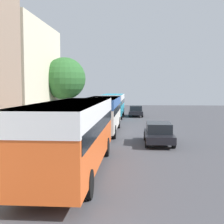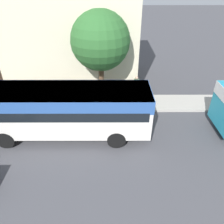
{
  "view_description": "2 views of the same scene",
  "coord_description": "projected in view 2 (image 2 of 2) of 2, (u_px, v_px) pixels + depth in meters",
  "views": [
    {
      "loc": [
        1.02,
        -4.9,
        3.72
      ],
      "look_at": [
        -0.84,
        20.07,
        1.73
      ],
      "focal_mm": 50.0,
      "sensor_mm": 36.0,
      "label": 1
    },
    {
      "loc": [
        8.55,
        23.02,
        8.12
      ],
      "look_at": [
        -1.57,
        23.03,
        1.57
      ],
      "focal_mm": 35.0,
      "sensor_mm": 36.0,
      "label": 2
    }
  ],
  "objects": [
    {
      "name": "pedestrian_near_curb",
      "position": [
        136.0,
        87.0,
        15.8
      ],
      "size": [
        0.38,
        0.38,
        1.75
      ],
      "color": "#232838",
      "rests_on": "sidewalk"
    },
    {
      "name": "bus_following",
      "position": [
        62.0,
        106.0,
        11.97
      ],
      "size": [
        2.63,
        9.65,
        2.87
      ],
      "color": "silver",
      "rests_on": "ground_plane"
    },
    {
      "name": "street_tree",
      "position": [
        100.0,
        41.0,
        13.54
      ],
      "size": [
        3.72,
        3.72,
        6.2
      ],
      "color": "brown",
      "rests_on": "sidewalk"
    },
    {
      "name": "building_far_terrace",
      "position": [
        73.0,
        27.0,
        17.22
      ],
      "size": [
        6.74,
        9.87,
        8.85
      ],
      "color": "beige",
      "rests_on": "ground_plane"
    }
  ]
}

